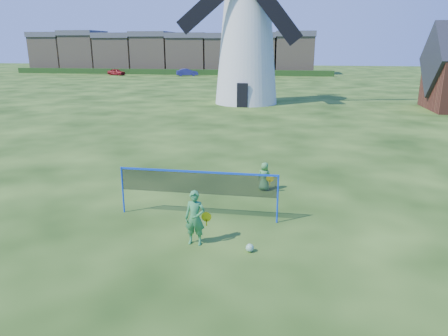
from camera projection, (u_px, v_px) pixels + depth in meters
name	position (u px, v px, depth m)	size (l,w,h in m)	color
ground	(215.00, 217.00, 13.33)	(220.00, 220.00, 0.00)	black
windmill	(247.00, 36.00, 37.99)	(12.00, 5.82, 17.24)	white
badminton_net	(198.00, 183.00, 12.99)	(5.05, 0.05, 1.55)	blue
player_girl	(195.00, 218.00, 11.31)	(0.71, 0.39, 1.54)	#368948
player_boy	(265.00, 177.00, 15.66)	(0.66, 0.46, 1.08)	#4C9749
play_ball	(250.00, 248.00, 11.05)	(0.22, 0.22, 0.22)	green
terraced_houses	(168.00, 52.00, 84.09)	(57.75, 8.40, 8.25)	#8E7A5E
hedge	(167.00, 72.00, 79.15)	(62.00, 0.80, 1.00)	#193814
car_left	(116.00, 72.00, 77.22)	(1.39, 3.46, 1.18)	maroon
car_right	(187.00, 72.00, 75.30)	(1.36, 3.91, 1.29)	navy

